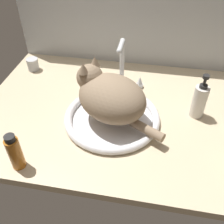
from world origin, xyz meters
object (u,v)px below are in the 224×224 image
at_px(cat, 109,96).
at_px(metal_jar, 33,64).
at_px(soap_pump_bottle, 199,101).
at_px(amber_bottle, 15,152).
at_px(faucet, 122,69).
at_px(sink_basin, 112,117).

distance_m(cat, metal_jar, 0.51).
distance_m(cat, soap_pump_bottle, 0.34).
bearing_deg(cat, metal_jar, 146.65).
bearing_deg(amber_bottle, cat, 48.54).
relative_size(faucet, cat, 0.62).
xyz_separation_m(amber_bottle, soap_pump_bottle, (0.56, 0.35, 0.01)).
height_order(sink_basin, cat, cat).
height_order(cat, metal_jar, cat).
bearing_deg(faucet, amber_bottle, -117.38).
bearing_deg(amber_bottle, faucet, 62.62).
bearing_deg(amber_bottle, metal_jar, 108.79).
bearing_deg(faucet, sink_basin, -90.00).
height_order(sink_basin, faucet, faucet).
bearing_deg(soap_pump_bottle, sink_basin, -164.32).
relative_size(sink_basin, amber_bottle, 2.70).
xyz_separation_m(faucet, amber_bottle, (-0.25, -0.48, -0.03)).
relative_size(cat, metal_jar, 6.28).
bearing_deg(faucet, metal_jar, 171.78).
relative_size(sink_basin, metal_jar, 6.24).
distance_m(faucet, metal_jar, 0.45).
height_order(sink_basin, soap_pump_bottle, soap_pump_bottle).
bearing_deg(metal_jar, sink_basin, -33.22).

